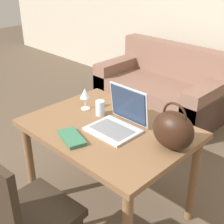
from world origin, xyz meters
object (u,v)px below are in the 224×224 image
(couch, at_px, (161,91))
(laptop, at_px, (120,118))
(chair, at_px, (19,213))
(wine_glass, at_px, (85,94))
(handbag, at_px, (173,130))
(drinking_glass, at_px, (100,108))

(couch, relative_size, laptop, 4.65)
(chair, height_order, wine_glass, chair)
(handbag, bearing_deg, couch, 127.34)
(laptop, bearing_deg, drinking_glass, 170.72)
(couch, relative_size, drinking_glass, 13.72)
(drinking_glass, bearing_deg, wine_glass, -176.12)
(chair, distance_m, handbag, 0.97)
(wine_glass, bearing_deg, couch, 104.86)
(couch, xyz_separation_m, handbag, (1.18, -1.55, 0.56))
(laptop, relative_size, wine_glass, 1.93)
(drinking_glass, xyz_separation_m, handbag, (0.62, 0.00, 0.07))
(chair, height_order, drinking_glass, chair)
(drinking_glass, relative_size, wine_glass, 0.66)
(chair, distance_m, wine_glass, 0.96)
(drinking_glass, height_order, wine_glass, wine_glass)
(couch, relative_size, wine_glass, 8.99)
(couch, height_order, wine_glass, wine_glass)
(chair, relative_size, laptop, 2.99)
(couch, bearing_deg, chair, -71.40)
(couch, relative_size, handbag, 4.98)
(drinking_glass, bearing_deg, chair, -74.04)
(wine_glass, height_order, handbag, handbag)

